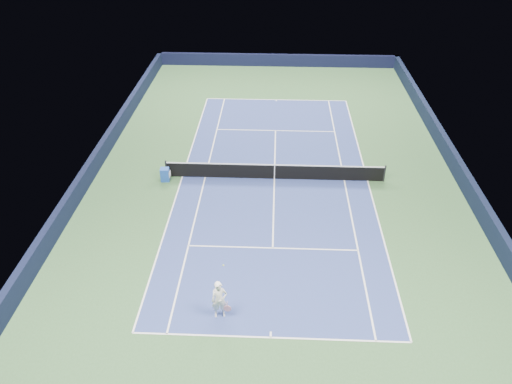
{
  "coord_description": "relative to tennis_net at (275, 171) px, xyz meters",
  "views": [
    {
      "loc": [
        -0.0,
        -25.12,
        15.54
      ],
      "look_at": [
        -0.96,
        -3.0,
        1.0
      ],
      "focal_mm": 35.0,
      "sensor_mm": 36.0,
      "label": 1
    }
  ],
  "objects": [
    {
      "name": "ground",
      "position": [
        0.0,
        0.0,
        -0.5
      ],
      "size": [
        40.0,
        40.0,
        0.0
      ],
      "primitive_type": "plane",
      "color": "#30552E",
      "rests_on": "ground"
    },
    {
      "name": "sideline_singles_right",
      "position": [
        4.12,
        0.0,
        -0.5
      ],
      "size": [
        0.08,
        23.77,
        0.0
      ],
      "primitive_type": "cube",
      "color": "white",
      "rests_on": "ground"
    },
    {
      "name": "sideline_singles_left",
      "position": [
        -4.12,
        0.0,
        -0.5
      ],
      "size": [
        0.08,
        23.77,
        0.0
      ],
      "primitive_type": "cube",
      "color": "white",
      "rests_on": "ground"
    },
    {
      "name": "sideline_doubles_left",
      "position": [
        -5.49,
        0.0,
        -0.5
      ],
      "size": [
        0.08,
        23.77,
        0.0
      ],
      "primitive_type": "cube",
      "color": "white",
      "rests_on": "ground"
    },
    {
      "name": "wall_right",
      "position": [
        10.82,
        0.0,
        0.05
      ],
      "size": [
        0.35,
        40.0,
        1.1
      ],
      "primitive_type": "cube",
      "color": "black",
      "rests_on": "ground"
    },
    {
      "name": "tennis_net",
      "position": [
        0.0,
        0.0,
        0.0
      ],
      "size": [
        12.9,
        0.1,
        1.07
      ],
      "color": "black",
      "rests_on": "ground"
    },
    {
      "name": "wall_left",
      "position": [
        -10.82,
        0.0,
        0.05
      ],
      "size": [
        0.35,
        40.0,
        1.1
      ],
      "primitive_type": "cube",
      "color": "black",
      "rests_on": "ground"
    },
    {
      "name": "wall_far",
      "position": [
        0.0,
        19.82,
        0.05
      ],
      "size": [
        22.0,
        0.35,
        1.1
      ],
      "primitive_type": "cube",
      "color": "black",
      "rests_on": "ground"
    },
    {
      "name": "baseline_far",
      "position": [
        0.0,
        11.88,
        -0.5
      ],
      "size": [
        10.97,
        0.08,
        0.0
      ],
      "primitive_type": "cube",
      "color": "white",
      "rests_on": "ground"
    },
    {
      "name": "center_mark_far",
      "position": [
        0.0,
        11.73,
        -0.5
      ],
      "size": [
        0.08,
        0.3,
        0.0
      ],
      "primitive_type": "cube",
      "color": "white",
      "rests_on": "ground"
    },
    {
      "name": "center_mark_near",
      "position": [
        0.0,
        -11.73,
        -0.5
      ],
      "size": [
        0.08,
        0.3,
        0.0
      ],
      "primitive_type": "cube",
      "color": "white",
      "rests_on": "ground"
    },
    {
      "name": "service_line_far",
      "position": [
        0.0,
        6.4,
        -0.5
      ],
      "size": [
        8.23,
        0.08,
        0.0
      ],
      "primitive_type": "cube",
      "color": "white",
      "rests_on": "ground"
    },
    {
      "name": "baseline_near",
      "position": [
        0.0,
        -11.88,
        -0.5
      ],
      "size": [
        10.97,
        0.08,
        0.0
      ],
      "primitive_type": "cube",
      "color": "white",
      "rests_on": "ground"
    },
    {
      "name": "sponsor_cube",
      "position": [
        -6.4,
        -0.47,
        -0.1
      ],
      "size": [
        0.57,
        0.48,
        0.81
      ],
      "color": "#1B46A6",
      "rests_on": "ground"
    },
    {
      "name": "tennis_player",
      "position": [
        -2.1,
        -10.8,
        0.39
      ],
      "size": [
        0.84,
        1.31,
        1.87
      ],
      "color": "white",
      "rests_on": "ground"
    },
    {
      "name": "center_service_line",
      "position": [
        0.0,
        0.0,
        -0.5
      ],
      "size": [
        0.08,
        12.8,
        0.0
      ],
      "primitive_type": "cube",
      "color": "white",
      "rests_on": "ground"
    },
    {
      "name": "sideline_doubles_right",
      "position": [
        5.49,
        0.0,
        -0.5
      ],
      "size": [
        0.08,
        23.77,
        0.0
      ],
      "primitive_type": "cube",
      "color": "white",
      "rests_on": "ground"
    },
    {
      "name": "service_line_near",
      "position": [
        0.0,
        -6.4,
        -0.5
      ],
      "size": [
        8.23,
        0.08,
        0.0
      ],
      "primitive_type": "cube",
      "color": "white",
      "rests_on": "ground"
    },
    {
      "name": "court_surface",
      "position": [
        0.0,
        0.0,
        -0.5
      ],
      "size": [
        10.97,
        23.77,
        0.01
      ],
      "primitive_type": "cube",
      "color": "navy",
      "rests_on": "ground"
    }
  ]
}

